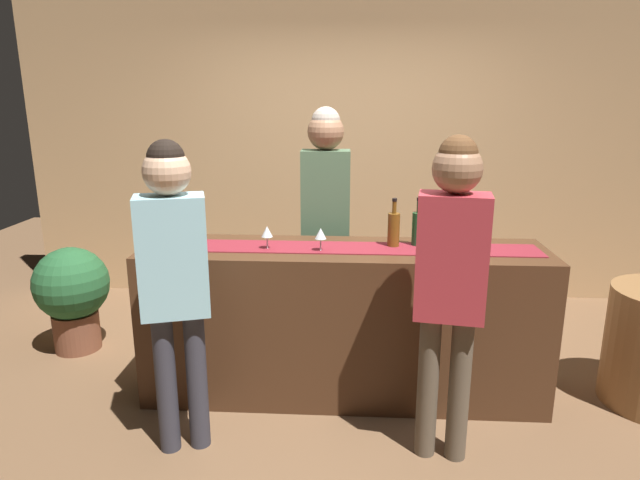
{
  "coord_description": "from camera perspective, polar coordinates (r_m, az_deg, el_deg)",
  "views": [
    {
      "loc": [
        0.05,
        -3.23,
        1.87
      ],
      "look_at": [
        -0.15,
        0.0,
        1.02
      ],
      "focal_mm": 30.8,
      "sensor_mm": 36.0,
      "label": 1
    }
  ],
  "objects": [
    {
      "name": "bar_counter",
      "position": [
        3.51,
        2.42,
        -8.48
      ],
      "size": [
        2.48,
        0.6,
        0.97
      ],
      "primitive_type": "cube",
      "color": "#472B19",
      "rests_on": "ground"
    },
    {
      "name": "wine_bottle_amber",
      "position": [
        3.39,
        7.66,
        1.16
      ],
      "size": [
        0.07,
        0.07,
        0.3
      ],
      "color": "brown",
      "rests_on": "bar_counter"
    },
    {
      "name": "wine_bottle_green",
      "position": [
        3.43,
        10.14,
        1.23
      ],
      "size": [
        0.07,
        0.07,
        0.3
      ],
      "color": "#194723",
      "rests_on": "bar_counter"
    },
    {
      "name": "back_wall",
      "position": [
        5.15,
        2.94,
        10.06
      ],
      "size": [
        6.0,
        0.12,
        2.9
      ],
      "primitive_type": "cube",
      "color": "tan",
      "rests_on": "ground"
    },
    {
      "name": "wine_glass_mid_counter",
      "position": [
        3.46,
        14.35,
        1.0
      ],
      "size": [
        0.07,
        0.07,
        0.14
      ],
      "color": "silver",
      "rests_on": "bar_counter"
    },
    {
      "name": "counter_runner_cloth",
      "position": [
        3.35,
        2.51,
        -0.82
      ],
      "size": [
        2.36,
        0.28,
        0.01
      ],
      "primitive_type": "cube",
      "color": "maroon",
      "rests_on": "bar_counter"
    },
    {
      "name": "wine_glass_far_end",
      "position": [
        3.25,
        0.06,
        0.6
      ],
      "size": [
        0.07,
        0.07,
        0.14
      ],
      "color": "silver",
      "rests_on": "bar_counter"
    },
    {
      "name": "potted_plant_tall",
      "position": [
        4.49,
        -24.34,
        -4.92
      ],
      "size": [
        0.54,
        0.54,
        0.79
      ],
      "color": "brown",
      "rests_on": "ground"
    },
    {
      "name": "wine_glass_near_customer",
      "position": [
        3.31,
        -5.52,
        0.79
      ],
      "size": [
        0.07,
        0.07,
        0.14
      ],
      "color": "silver",
      "rests_on": "bar_counter"
    },
    {
      "name": "bartender",
      "position": [
        3.88,
        0.58,
        3.77
      ],
      "size": [
        0.34,
        0.25,
        1.8
      ],
      "rotation": [
        0.0,
        0.0,
        3.16
      ],
      "color": "#26262B",
      "rests_on": "ground"
    },
    {
      "name": "customer_browsing",
      "position": [
        2.86,
        -14.97,
        -2.8
      ],
      "size": [
        0.38,
        0.29,
        1.67
      ],
      "rotation": [
        0.0,
        0.0,
        0.29
      ],
      "color": "#33333D",
      "rests_on": "ground"
    },
    {
      "name": "ground_plane",
      "position": [
        3.73,
        2.34,
        -15.33
      ],
      "size": [
        10.0,
        10.0,
        0.0
      ],
      "primitive_type": "plane",
      "color": "brown"
    },
    {
      "name": "customer_sipping",
      "position": [
        2.77,
        13.45,
        -2.87
      ],
      "size": [
        0.37,
        0.25,
        1.7
      ],
      "rotation": [
        0.0,
        0.0,
        -0.16
      ],
      "color": "brown",
      "rests_on": "ground"
    }
  ]
}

